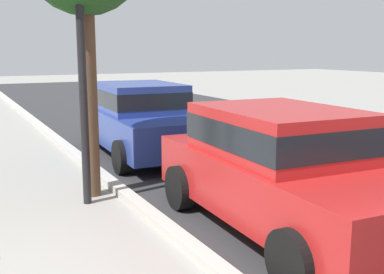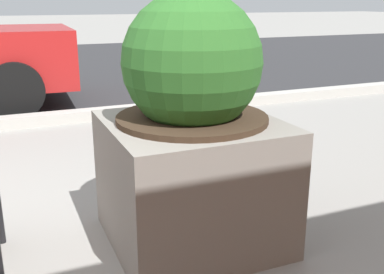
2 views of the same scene
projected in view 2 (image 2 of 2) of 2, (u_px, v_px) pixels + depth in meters
concrete_planter at (192, 135)px, 2.41m from camera, size 0.88×0.88×1.35m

